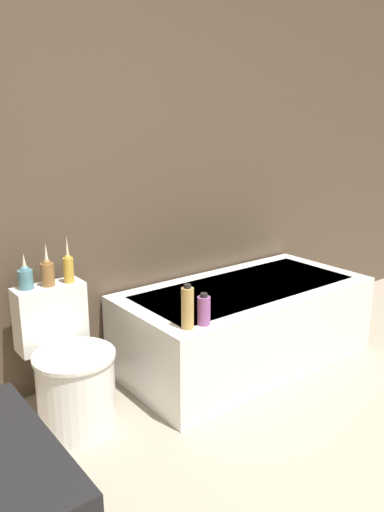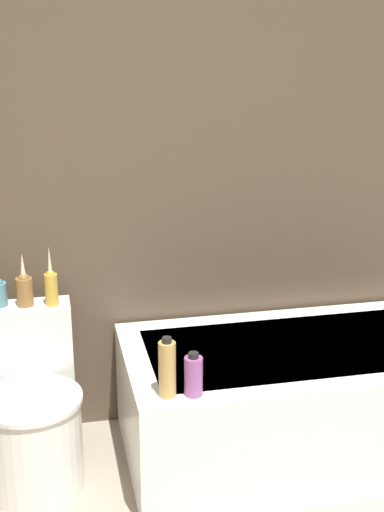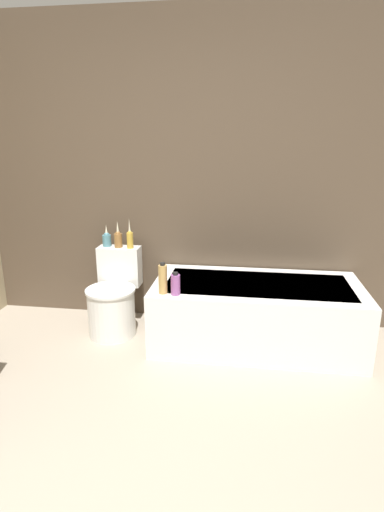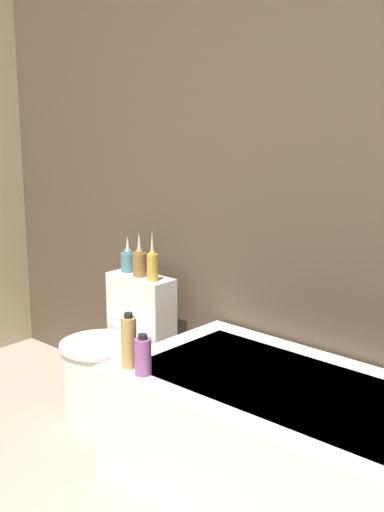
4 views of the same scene
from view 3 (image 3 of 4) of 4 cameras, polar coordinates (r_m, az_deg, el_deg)
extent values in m
cube|color=brown|center=(3.49, -2.76, 11.57)|extent=(6.40, 0.06, 2.60)
cube|color=white|center=(3.26, 9.11, -8.09)|extent=(1.62, 0.79, 0.51)
cube|color=#B7BCC6|center=(3.16, 9.31, -4.01)|extent=(1.42, 0.59, 0.01)
cylinder|color=white|center=(3.43, -11.39, -7.98)|extent=(0.39, 0.39, 0.39)
cylinder|color=white|center=(3.35, -11.59, -4.79)|extent=(0.41, 0.41, 0.02)
cube|color=white|center=(3.56, -10.27, -1.40)|extent=(0.36, 0.16, 0.34)
cylinder|color=teal|center=(3.54, -12.06, 2.17)|extent=(0.08, 0.08, 0.10)
sphere|color=teal|center=(3.53, -12.11, 2.94)|extent=(0.05, 0.05, 0.05)
cone|color=beige|center=(3.52, -12.15, 3.65)|extent=(0.03, 0.03, 0.09)
cylinder|color=olive|center=(3.49, -10.50, 2.20)|extent=(0.07, 0.07, 0.12)
sphere|color=olive|center=(3.47, -10.55, 3.16)|extent=(0.04, 0.04, 0.04)
cone|color=beige|center=(3.46, -10.60, 4.03)|extent=(0.02, 0.02, 0.11)
cylinder|color=gold|center=(3.44, -8.85, 2.21)|extent=(0.05, 0.05, 0.13)
sphere|color=gold|center=(3.42, -8.90, 3.30)|extent=(0.04, 0.04, 0.04)
cone|color=beige|center=(3.41, -8.95, 4.30)|extent=(0.02, 0.02, 0.12)
cylinder|color=tan|center=(2.90, -4.19, -3.35)|extent=(0.06, 0.06, 0.21)
cylinder|color=black|center=(2.87, -4.24, -1.15)|extent=(0.04, 0.04, 0.02)
cylinder|color=#8C4C8C|center=(2.89, -2.38, -4.13)|extent=(0.07, 0.07, 0.15)
cylinder|color=black|center=(2.86, -2.40, -2.54)|extent=(0.04, 0.04, 0.02)
camera|label=1|loc=(2.15, -60.72, 6.27)|focal=35.00mm
camera|label=2|loc=(1.08, -65.40, 19.29)|focal=50.00mm
camera|label=4|loc=(1.68, 69.53, 7.77)|focal=50.00mm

